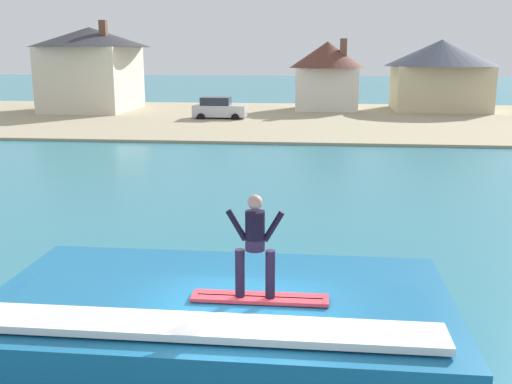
{
  "coord_description": "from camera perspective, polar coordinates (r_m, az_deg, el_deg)",
  "views": [
    {
      "loc": [
        1.15,
        -8.78,
        5.45
      ],
      "look_at": [
        -0.52,
        6.84,
        1.74
      ],
      "focal_mm": 41.96,
      "sensor_mm": 36.0,
      "label": 1
    }
  ],
  "objects": [
    {
      "name": "surfboard",
      "position": [
        10.03,
        0.37,
        -10.07
      ],
      "size": [
        2.27,
        0.44,
        0.06
      ],
      "color": "#D8333F",
      "rests_on": "wave_crest"
    },
    {
      "name": "house_small_cottage",
      "position": [
        56.02,
        6.8,
        11.3
      ],
      "size": [
        6.88,
        6.88,
        6.54
      ],
      "color": "silver",
      "rests_on": "ground_plane"
    },
    {
      "name": "surfer",
      "position": [
        9.66,
        -0.09,
        -4.7
      ],
      "size": [
        0.95,
        0.32,
        1.73
      ],
      "color": "black",
      "rests_on": "surfboard"
    },
    {
      "name": "house_gabled_white",
      "position": [
        57.79,
        17.17,
        10.97
      ],
      "size": [
        10.17,
        10.17,
        6.47
      ],
      "color": "beige",
      "rests_on": "ground_plane"
    },
    {
      "name": "wave_crest",
      "position": [
        10.88,
        -3.44,
        -12.73
      ],
      "size": [
        8.05,
        4.59,
        1.44
      ],
      "color": "#1A6597",
      "rests_on": "ground_plane"
    },
    {
      "name": "shoreline_bank",
      "position": [
        49.13,
        4.76,
        6.97
      ],
      "size": [
        120.0,
        27.16,
        0.17
      ],
      "color": "tan",
      "rests_on": "ground_plane"
    },
    {
      "name": "car_near_shore",
      "position": [
        48.61,
        -3.57,
        7.95
      ],
      "size": [
        4.23,
        2.11,
        1.86
      ],
      "color": "silver",
      "rests_on": "ground_plane"
    },
    {
      "name": "house_with_chimney",
      "position": [
        57.16,
        -15.43,
        11.64
      ],
      "size": [
        10.85,
        10.85,
        8.07
      ],
      "color": "beige",
      "rests_on": "ground_plane"
    }
  ]
}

